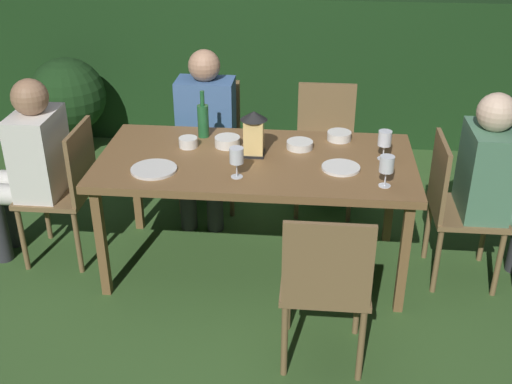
{
  "coord_description": "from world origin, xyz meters",
  "views": [
    {
      "loc": [
        0.31,
        -3.27,
        2.23
      ],
      "look_at": [
        0.0,
        0.0,
        0.51
      ],
      "focal_mm": 44.59,
      "sensor_mm": 36.0,
      "label": 1
    }
  ],
  "objects_px": {
    "chair_side_left_b": "(326,282)",
    "bowl_dip": "(188,142)",
    "chair_side_right_a": "(210,138)",
    "chair_side_right_b": "(325,142)",
    "bowl_bread": "(339,136)",
    "person_in_green": "(496,182)",
    "chair_head_near": "(66,187)",
    "wine_glass_a": "(385,140)",
    "potted_plant_by_hedge": "(68,99)",
    "plate_b": "(154,169)",
    "chair_head_far": "(456,204)",
    "green_bottle_on_table": "(203,120)",
    "wine_glass_c": "(387,166)",
    "lantern_centerpiece": "(254,131)",
    "person_in_cream": "(31,162)",
    "bowl_salad": "(300,144)",
    "bowl_olives": "(227,141)",
    "wine_glass_b": "(237,157)",
    "plate_a": "(341,168)",
    "person_in_blue": "(205,128)",
    "dining_table": "(256,167)"
  },
  "relations": [
    {
      "from": "chair_side_left_b",
      "to": "bowl_dip",
      "type": "height_order",
      "value": "chair_side_left_b"
    },
    {
      "from": "chair_side_right_a",
      "to": "chair_side_left_b",
      "type": "distance_m",
      "value": 1.85
    },
    {
      "from": "chair_side_right_b",
      "to": "bowl_bread",
      "type": "bearing_deg",
      "value": -82.17
    },
    {
      "from": "chair_side_left_b",
      "to": "person_in_green",
      "type": "xyz_separation_m",
      "value": [
        0.94,
        0.83,
        0.15
      ]
    },
    {
      "from": "chair_head_near",
      "to": "wine_glass_a",
      "type": "distance_m",
      "value": 1.9
    },
    {
      "from": "potted_plant_by_hedge",
      "to": "plate_b",
      "type": "bearing_deg",
      "value": -56.5
    },
    {
      "from": "chair_head_far",
      "to": "green_bottle_on_table",
      "type": "distance_m",
      "value": 1.56
    },
    {
      "from": "person_in_green",
      "to": "chair_side_left_b",
      "type": "bearing_deg",
      "value": -138.37
    },
    {
      "from": "wine_glass_c",
      "to": "person_in_green",
      "type": "bearing_deg",
      "value": 23.54
    },
    {
      "from": "lantern_centerpiece",
      "to": "bowl_bread",
      "type": "relative_size",
      "value": 1.83
    },
    {
      "from": "chair_head_far",
      "to": "chair_side_right_a",
      "type": "bearing_deg",
      "value": 151.75
    },
    {
      "from": "person_in_green",
      "to": "bowl_dip",
      "type": "bearing_deg",
      "value": 175.92
    },
    {
      "from": "chair_side_left_b",
      "to": "chair_head_near",
      "type": "height_order",
      "value": "same"
    },
    {
      "from": "person_in_cream",
      "to": "bowl_dip",
      "type": "distance_m",
      "value": 0.94
    },
    {
      "from": "lantern_centerpiece",
      "to": "wine_glass_a",
      "type": "distance_m",
      "value": 0.74
    },
    {
      "from": "person_in_cream",
      "to": "potted_plant_by_hedge",
      "type": "distance_m",
      "value": 1.58
    },
    {
      "from": "chair_head_far",
      "to": "bowl_salad",
      "type": "bearing_deg",
      "value": 169.51
    },
    {
      "from": "wine_glass_a",
      "to": "bowl_olives",
      "type": "height_order",
      "value": "wine_glass_a"
    },
    {
      "from": "chair_side_left_b",
      "to": "plate_b",
      "type": "relative_size",
      "value": 3.44
    },
    {
      "from": "wine_glass_b",
      "to": "chair_side_right_a",
      "type": "bearing_deg",
      "value": 106.73
    },
    {
      "from": "chair_head_far",
      "to": "plate_a",
      "type": "height_order",
      "value": "chair_head_far"
    },
    {
      "from": "chair_head_near",
      "to": "chair_side_left_b",
      "type": "bearing_deg",
      "value": -28.25
    },
    {
      "from": "lantern_centerpiece",
      "to": "bowl_dip",
      "type": "height_order",
      "value": "lantern_centerpiece"
    },
    {
      "from": "lantern_centerpiece",
      "to": "plate_a",
      "type": "xyz_separation_m",
      "value": [
        0.49,
        -0.14,
        -0.14
      ]
    },
    {
      "from": "person_in_blue",
      "to": "potted_plant_by_hedge",
      "type": "bearing_deg",
      "value": 145.24
    },
    {
      "from": "chair_head_near",
      "to": "lantern_centerpiece",
      "type": "xyz_separation_m",
      "value": [
        1.13,
        0.05,
        0.38
      ]
    },
    {
      "from": "dining_table",
      "to": "person_in_blue",
      "type": "bearing_deg",
      "value": 122.37
    },
    {
      "from": "person_in_blue",
      "to": "wine_glass_c",
      "type": "relative_size",
      "value": 6.8
    },
    {
      "from": "person_in_cream",
      "to": "plate_b",
      "type": "distance_m",
      "value": 0.84
    },
    {
      "from": "person_in_blue",
      "to": "person_in_cream",
      "type": "height_order",
      "value": "same"
    },
    {
      "from": "lantern_centerpiece",
      "to": "bowl_salad",
      "type": "distance_m",
      "value": 0.31
    },
    {
      "from": "plate_a",
      "to": "bowl_bread",
      "type": "xyz_separation_m",
      "value": [
        -0.0,
        0.41,
        0.02
      ]
    },
    {
      "from": "person_in_green",
      "to": "bowl_dip",
      "type": "relative_size",
      "value": 10.42
    },
    {
      "from": "chair_head_far",
      "to": "dining_table",
      "type": "bearing_deg",
      "value": 180.0
    },
    {
      "from": "bowl_salad",
      "to": "potted_plant_by_hedge",
      "type": "distance_m",
      "value": 2.39
    },
    {
      "from": "chair_head_far",
      "to": "wine_glass_c",
      "type": "bearing_deg",
      "value": -147.97
    },
    {
      "from": "chair_side_left_b",
      "to": "green_bottle_on_table",
      "type": "distance_m",
      "value": 1.4
    },
    {
      "from": "wine_glass_c",
      "to": "plate_b",
      "type": "xyz_separation_m",
      "value": [
        -1.24,
        0.07,
        -0.11
      ]
    },
    {
      "from": "lantern_centerpiece",
      "to": "green_bottle_on_table",
      "type": "bearing_deg",
      "value": 143.94
    },
    {
      "from": "green_bottle_on_table",
      "to": "wine_glass_c",
      "type": "bearing_deg",
      "value": -28.58
    },
    {
      "from": "chair_side_right_b",
      "to": "lantern_centerpiece",
      "type": "bearing_deg",
      "value": -118.23
    },
    {
      "from": "chair_head_near",
      "to": "person_in_green",
      "type": "distance_m",
      "value": 2.49
    },
    {
      "from": "potted_plant_by_hedge",
      "to": "wine_glass_b",
      "type": "bearing_deg",
      "value": -47.78
    },
    {
      "from": "wine_glass_c",
      "to": "bowl_salad",
      "type": "height_order",
      "value": "wine_glass_c"
    },
    {
      "from": "person_in_blue",
      "to": "lantern_centerpiece",
      "type": "xyz_separation_m",
      "value": [
        0.39,
        -0.59,
        0.23
      ]
    },
    {
      "from": "wine_glass_a",
      "to": "bowl_salad",
      "type": "height_order",
      "value": "wine_glass_a"
    },
    {
      "from": "plate_a",
      "to": "bowl_salad",
      "type": "distance_m",
      "value": 0.35
    },
    {
      "from": "bowl_olives",
      "to": "wine_glass_c",
      "type": "bearing_deg",
      "value": -26.39
    },
    {
      "from": "bowl_olives",
      "to": "wine_glass_b",
      "type": "bearing_deg",
      "value": -75.41
    },
    {
      "from": "wine_glass_a",
      "to": "bowl_dip",
      "type": "bearing_deg",
      "value": 176.78
    }
  ]
}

